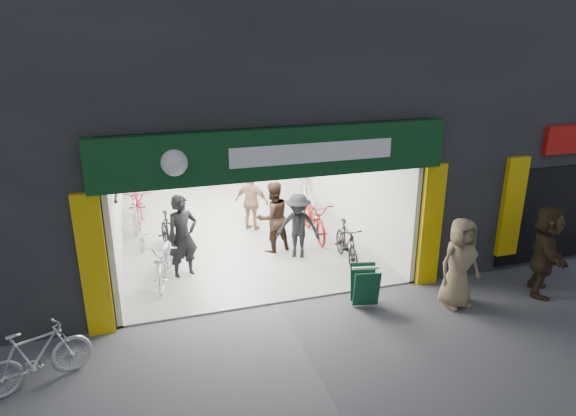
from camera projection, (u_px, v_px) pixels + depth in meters
name	position (u px, v px, depth m)	size (l,w,h in m)	color
ground	(278.00, 304.00, 10.07)	(60.00, 60.00, 0.00)	#56565B
building	(258.00, 60.00, 13.38)	(17.00, 10.27, 8.00)	#232326
bike_left_front	(165.00, 259.00, 10.86)	(0.65, 1.87, 0.98)	silver
bike_left_midfront	(169.00, 234.00, 12.17)	(0.46, 1.64, 0.98)	black
bike_left_midback	(138.00, 205.00, 14.08)	(0.69, 1.97, 1.04)	maroon
bike_left_back	(138.00, 224.00, 12.73)	(0.49, 1.73, 1.04)	#B0B0B5
bike_right_front	(347.00, 243.00, 11.65)	(0.46, 1.63, 0.98)	black
bike_right_mid	(314.00, 218.00, 13.13)	(0.67, 1.93, 1.01)	maroon
bike_right_back	(307.00, 196.00, 14.59)	(0.56, 1.97, 1.18)	silver
parked_bike	(36.00, 357.00, 7.64)	(0.46, 1.63, 0.98)	silver
customer_a	(183.00, 237.00, 10.88)	(0.68, 0.44, 1.85)	black
customer_b	(273.00, 218.00, 12.14)	(0.85, 0.66, 1.75)	#322017
customer_c	(298.00, 227.00, 11.80)	(1.02, 0.59, 1.59)	black
customer_d	(252.00, 202.00, 13.44)	(0.94, 0.39, 1.61)	#9B775A
pedestrian_near	(459.00, 263.00, 9.73)	(0.88, 0.57, 1.80)	olive
pedestrian_far	(545.00, 251.00, 10.19)	(1.74, 0.55, 1.87)	#3A2C1A
sandwich_board	(365.00, 285.00, 9.92)	(0.59, 0.60, 0.77)	#0F3E25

